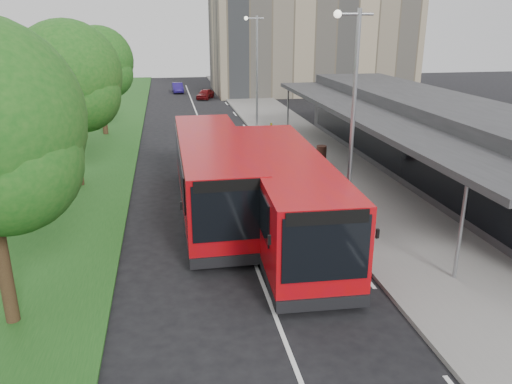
% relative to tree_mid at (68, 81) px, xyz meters
% --- Properties ---
extents(ground, '(120.00, 120.00, 0.00)m').
position_rel_tree_mid_xyz_m(ground, '(7.01, -9.05, -5.09)').
color(ground, black).
rests_on(ground, ground).
extents(pavement, '(5.00, 80.00, 0.15)m').
position_rel_tree_mid_xyz_m(pavement, '(13.01, 10.95, -5.01)').
color(pavement, slate).
rests_on(pavement, ground).
extents(grass_verge, '(5.00, 80.00, 0.10)m').
position_rel_tree_mid_xyz_m(grass_verge, '(0.01, 10.95, -5.04)').
color(grass_verge, '#1A4A17').
rests_on(grass_verge, ground).
extents(lane_centre_line, '(0.12, 70.00, 0.01)m').
position_rel_tree_mid_xyz_m(lane_centre_line, '(7.01, 5.95, -5.08)').
color(lane_centre_line, silver).
rests_on(lane_centre_line, ground).
extents(kerb_dashes, '(0.12, 56.00, 0.01)m').
position_rel_tree_mid_xyz_m(kerb_dashes, '(10.31, 9.95, -5.08)').
color(kerb_dashes, silver).
rests_on(kerb_dashes, ground).
extents(office_block, '(22.00, 12.00, 18.00)m').
position_rel_tree_mid_xyz_m(office_block, '(21.01, 32.95, 3.91)').
color(office_block, gray).
rests_on(office_block, ground).
extents(station_building, '(7.70, 26.00, 4.00)m').
position_rel_tree_mid_xyz_m(station_building, '(17.87, -1.05, -3.05)').
color(station_building, '#2A2A2C').
rests_on(station_building, ground).
extents(tree_mid, '(4.90, 4.90, 7.88)m').
position_rel_tree_mid_xyz_m(tree_mid, '(0.00, 0.00, 0.00)').
color(tree_mid, '#332014').
rests_on(tree_mid, ground).
extents(tree_far, '(4.68, 4.68, 7.53)m').
position_rel_tree_mid_xyz_m(tree_far, '(0.00, 12.00, -0.23)').
color(tree_far, '#332014').
rests_on(tree_far, ground).
extents(lamp_post_near, '(1.44, 0.28, 8.00)m').
position_rel_tree_mid_xyz_m(lamp_post_near, '(11.13, -7.05, -0.37)').
color(lamp_post_near, gray).
rests_on(lamp_post_near, pavement).
extents(lamp_post_far, '(1.44, 0.28, 8.00)m').
position_rel_tree_mid_xyz_m(lamp_post_far, '(11.13, 12.95, -0.37)').
color(lamp_post_far, gray).
rests_on(lamp_post_far, pavement).
extents(bus_main, '(3.27, 11.24, 3.15)m').
position_rel_tree_mid_xyz_m(bus_main, '(8.50, -7.72, -3.47)').
color(bus_main, '#A80809').
rests_on(bus_main, ground).
extents(bus_second, '(3.05, 11.25, 3.18)m').
position_rel_tree_mid_xyz_m(bus_second, '(6.14, -4.67, -3.46)').
color(bus_second, '#A80809').
rests_on(bus_second, ground).
extents(litter_bin, '(0.59, 0.59, 1.02)m').
position_rel_tree_mid_xyz_m(litter_bin, '(12.77, 1.38, -4.43)').
color(litter_bin, '#3A1F18').
rests_on(litter_bin, pavement).
extents(bollard, '(0.19, 0.19, 0.92)m').
position_rel_tree_mid_xyz_m(bollard, '(11.49, 8.90, -4.48)').
color(bollard, yellow).
rests_on(bollard, pavement).
extents(car_near, '(2.34, 3.33, 1.05)m').
position_rel_tree_mid_xyz_m(car_near, '(8.52, 28.56, -4.56)').
color(car_near, '#610D10').
rests_on(car_near, ground).
extents(car_far, '(1.33, 3.40, 1.10)m').
position_rel_tree_mid_xyz_m(car_far, '(5.79, 34.10, -4.54)').
color(car_far, navy).
rests_on(car_far, ground).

